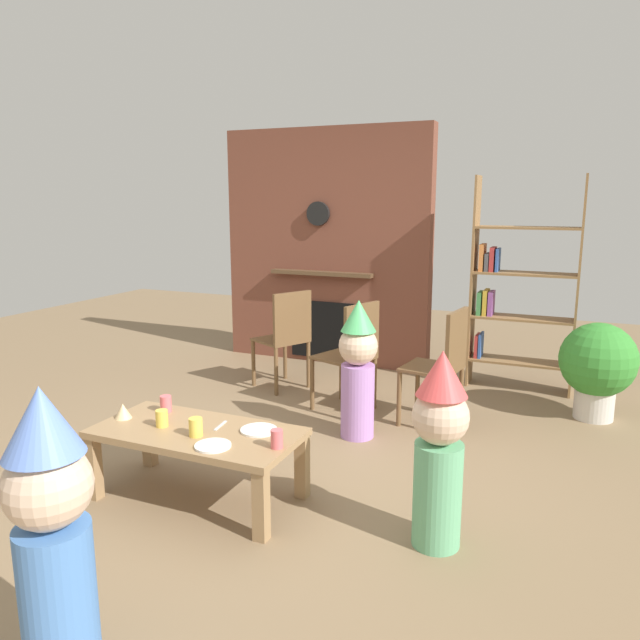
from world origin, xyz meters
name	(u,v)px	position (x,y,z in m)	size (l,w,h in m)	color
ground_plane	(274,470)	(0.00, 0.00, 0.00)	(12.00, 12.00, 0.00)	#846B4C
brick_fireplace_feature	(326,249)	(-0.73, 2.60, 1.19)	(2.20, 0.28, 2.40)	brown
bookshelf	(515,290)	(1.18, 2.40, 0.90)	(0.90, 0.28, 1.90)	olive
coffee_table	(197,440)	(-0.23, -0.48, 0.35)	(1.18, 0.58, 0.41)	#9E7A51
paper_cup_near_left	(166,404)	(-0.57, -0.31, 0.46)	(0.07, 0.07, 0.10)	#E5666B
paper_cup_near_right	(162,418)	(-0.44, -0.52, 0.46)	(0.07, 0.07, 0.10)	#F2CC4C
paper_cup_center	(196,427)	(-0.18, -0.56, 0.47)	(0.08, 0.08, 0.10)	#F2CC4C
paper_cup_far_left	(277,439)	(0.30, -0.53, 0.46)	(0.07, 0.07, 0.10)	#E5666B
paper_plate_front	(259,430)	(0.10, -0.36, 0.42)	(0.21, 0.21, 0.01)	white
paper_plate_rear	(213,446)	(-0.01, -0.65, 0.42)	(0.19, 0.19, 0.01)	white
birthday_cake_slice	(123,411)	(-0.74, -0.50, 0.46)	(0.10, 0.10, 0.09)	#EAC68C
table_fork	(220,426)	(-0.14, -0.38, 0.42)	(0.15, 0.02, 0.01)	silver
child_with_cone_hat	(52,528)	(0.08, -1.78, 0.58)	(0.30, 0.30, 1.09)	#4C7FC6
child_in_pink	(439,445)	(1.13, -0.42, 0.53)	(0.28, 0.28, 1.00)	#66B27F
child_by_the_chairs	(358,366)	(0.30, 0.74, 0.53)	(0.28, 0.28, 1.01)	#B27FCC
dining_chair_left	(286,334)	(-0.67, 1.54, 0.51)	(0.54, 0.54, 0.90)	brown
dining_chair_middle	(352,351)	(0.08, 1.21, 0.51)	(0.51, 0.51, 0.90)	brown
dining_chair_right	(443,360)	(0.81, 1.20, 0.51)	(0.45, 0.45, 0.90)	brown
potted_plant_tall	(598,364)	(1.88, 1.82, 0.44)	(0.58, 0.58, 0.76)	beige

